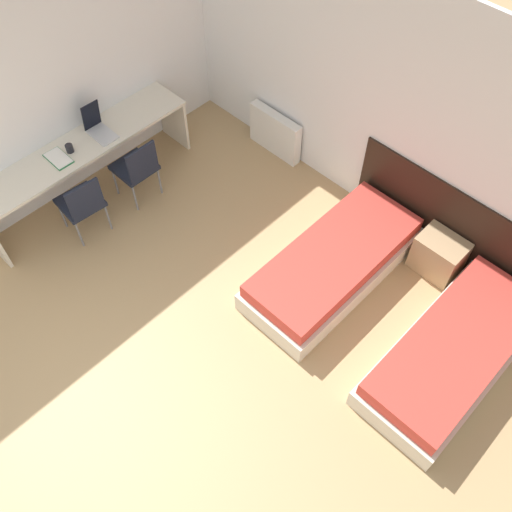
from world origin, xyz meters
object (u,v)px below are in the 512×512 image
at_px(bed_near_door, 453,352).
at_px(nightstand, 439,255).
at_px(bed_near_window, 333,264).
at_px(laptop, 98,128).
at_px(chair_near_notebook, 82,202).
at_px(chair_near_laptop, 137,167).

distance_m(bed_near_door, nightstand, 1.10).
relative_size(bed_near_window, laptop, 5.65).
bearing_deg(chair_near_notebook, nightstand, 41.15).
distance_m(bed_near_window, chair_near_notebook, 2.73).
height_order(nightstand, chair_near_notebook, chair_near_notebook).
distance_m(bed_near_door, chair_near_notebook, 4.03).
bearing_deg(bed_near_window, nightstand, 48.89).
bearing_deg(bed_near_window, laptop, -164.36).
relative_size(chair_near_laptop, laptop, 2.33).
height_order(nightstand, laptop, laptop).
bearing_deg(bed_near_door, nightstand, 131.11).
height_order(bed_near_window, nightstand, nightstand).
xyz_separation_m(chair_near_laptop, laptop, (-0.46, -0.09, 0.34)).
bearing_deg(nightstand, bed_near_window, -131.11).
bearing_deg(chair_near_notebook, bed_near_door, 25.30).
distance_m(nightstand, chair_near_laptop, 3.40).
bearing_deg(laptop, bed_near_door, 11.27).
relative_size(bed_near_window, chair_near_laptop, 2.43).
height_order(bed_near_door, chair_near_laptop, chair_near_laptop).
relative_size(nightstand, chair_near_notebook, 0.59).
xyz_separation_m(chair_near_laptop, chair_near_notebook, (-0.00, -0.74, 0.00)).
xyz_separation_m(bed_near_door, laptop, (-4.22, -0.78, 0.62)).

